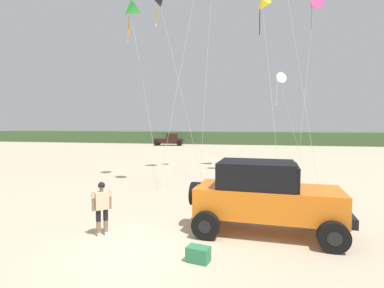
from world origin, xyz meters
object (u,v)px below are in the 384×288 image
(kite_black_sled, at_px, (131,11))
(kite_white_parafoil, at_px, (262,5))
(distant_pickup, at_px, (169,140))
(jeep, at_px, (265,195))
(kite_pink_ribbon, at_px, (314,5))
(cooler_box, at_px, (198,254))
(kite_purple_stunt, at_px, (279,80))
(kite_green_box, at_px, (159,0))
(person_watching, at_px, (102,205))

(kite_black_sled, xyz_separation_m, kite_white_parafoil, (7.62, 3.54, 1.06))
(distant_pickup, xyz_separation_m, kite_white_parafoil, (14.05, -26.72, 10.23))
(jeep, distance_m, kite_pink_ribbon, 18.67)
(cooler_box, bearing_deg, kite_purple_stunt, 91.34)
(kite_purple_stunt, height_order, kite_white_parafoil, kite_white_parafoil)
(distant_pickup, xyz_separation_m, kite_pink_ribbon, (17.87, -23.06, 11.35))
(kite_black_sled, bearing_deg, kite_pink_ribbon, 32.21)
(jeep, height_order, kite_green_box, kite_green_box)
(jeep, bearing_deg, kite_purple_stunt, 84.04)
(kite_pink_ribbon, distance_m, kite_purple_stunt, 6.27)
(jeep, xyz_separation_m, person_watching, (-4.92, -1.26, -0.26))
(kite_black_sled, distance_m, kite_green_box, 2.55)
(cooler_box, height_order, distant_pickup, distant_pickup)
(jeep, xyz_separation_m, kite_black_sled, (-7.57, 7.30, 8.91))
(cooler_box, relative_size, kite_black_sled, 0.05)
(kite_purple_stunt, bearing_deg, kite_white_parafoil, -119.44)
(cooler_box, bearing_deg, kite_pink_ribbon, 84.27)
(person_watching, bearing_deg, kite_pink_ribbon, 60.85)
(kite_pink_ribbon, bearing_deg, kite_purple_stunt, -151.98)
(distant_pickup, xyz_separation_m, kite_purple_stunt, (15.37, -24.39, 5.75))
(kite_pink_ribbon, bearing_deg, distant_pickup, 127.77)
(kite_purple_stunt, height_order, kite_green_box, kite_green_box)
(jeep, relative_size, kite_purple_stunt, 0.68)
(kite_purple_stunt, bearing_deg, kite_pink_ribbon, 28.02)
(kite_purple_stunt, height_order, kite_black_sled, kite_black_sled)
(kite_pink_ribbon, relative_size, kite_purple_stunt, 1.79)
(jeep, height_order, cooler_box, jeep)
(jeep, height_order, kite_purple_stunt, kite_purple_stunt)
(kite_black_sled, bearing_deg, distant_pickup, 101.99)
(kite_purple_stunt, xyz_separation_m, kite_green_box, (-6.76, -7.19, 3.30))
(jeep, distance_m, kite_green_box, 11.92)
(jeep, relative_size, kite_green_box, 0.46)
(cooler_box, bearing_deg, kite_white_parafoil, 94.96)
(jeep, bearing_deg, kite_black_sled, 136.02)
(kite_pink_ribbon, bearing_deg, kite_black_sled, -147.79)
(kite_pink_ribbon, relative_size, kite_black_sled, 1.20)
(person_watching, height_order, cooler_box, person_watching)
(distant_pickup, distance_m, kite_black_sled, 32.27)
(distant_pickup, distance_m, kite_purple_stunt, 29.39)
(jeep, bearing_deg, distant_pickup, 110.43)
(person_watching, height_order, kite_black_sled, kite_black_sled)
(distant_pickup, height_order, kite_white_parafoil, kite_white_parafoil)
(person_watching, xyz_separation_m, kite_pink_ribbon, (8.80, 15.77, 11.35))
(person_watching, distance_m, kite_white_parafoil, 16.61)
(person_watching, distance_m, kite_purple_stunt, 16.78)
(distant_pickup, relative_size, kite_green_box, 0.45)
(person_watching, distance_m, kite_pink_ribbon, 21.33)
(person_watching, height_order, kite_green_box, kite_green_box)
(jeep, xyz_separation_m, distant_pickup, (-13.99, 37.57, -0.26))
(jeep, distance_m, cooler_box, 3.11)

